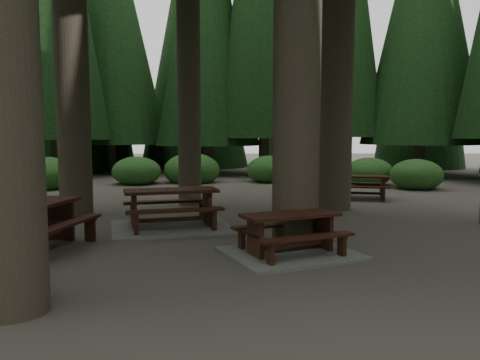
{
  "coord_description": "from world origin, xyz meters",
  "views": [
    {
      "loc": [
        -0.39,
        -8.12,
        1.99
      ],
      "look_at": [
        -0.18,
        0.89,
        1.1
      ],
      "focal_mm": 35.0,
      "sensor_mm": 36.0,
      "label": 1
    }
  ],
  "objects_px": {
    "picnic_table_b": "(34,219)",
    "picnic_table_d": "(361,183)",
    "picnic_table_a": "(290,241)",
    "picnic_table_c": "(172,215)"
  },
  "relations": [
    {
      "from": "picnic_table_b",
      "to": "picnic_table_d",
      "type": "xyz_separation_m",
      "value": [
        7.42,
        6.29,
        -0.06
      ]
    },
    {
      "from": "picnic_table_b",
      "to": "picnic_table_a",
      "type": "bearing_deg",
      "value": -84.05
    },
    {
      "from": "picnic_table_a",
      "to": "picnic_table_c",
      "type": "bearing_deg",
      "value": 112.58
    },
    {
      "from": "picnic_table_b",
      "to": "picnic_table_c",
      "type": "bearing_deg",
      "value": -38.27
    },
    {
      "from": "picnic_table_c",
      "to": "picnic_table_d",
      "type": "bearing_deg",
      "value": 25.91
    },
    {
      "from": "picnic_table_a",
      "to": "picnic_table_b",
      "type": "bearing_deg",
      "value": 151.61
    },
    {
      "from": "picnic_table_a",
      "to": "picnic_table_c",
      "type": "xyz_separation_m",
      "value": [
        -2.23,
        2.23,
        0.07
      ]
    },
    {
      "from": "picnic_table_b",
      "to": "picnic_table_d",
      "type": "relative_size",
      "value": 1.11
    },
    {
      "from": "picnic_table_a",
      "to": "picnic_table_b",
      "type": "height_order",
      "value": "picnic_table_b"
    },
    {
      "from": "picnic_table_c",
      "to": "picnic_table_a",
      "type": "bearing_deg",
      "value": -59.7
    }
  ]
}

